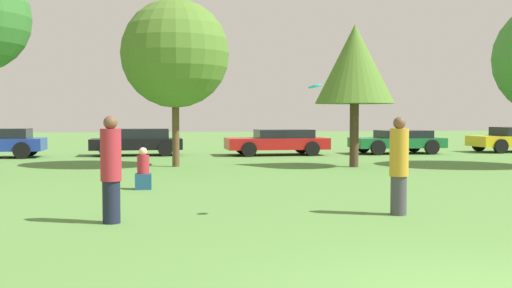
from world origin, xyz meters
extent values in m
cylinder|color=#191E33|center=(-3.99, 5.08, 0.36)|extent=(0.29, 0.29, 0.71)
cylinder|color=#A52633|center=(-3.99, 5.08, 1.14)|extent=(0.35, 0.35, 0.87)
sphere|color=brown|center=(-3.99, 5.08, 1.68)|extent=(0.23, 0.23, 0.23)
cylinder|color=#3F3F47|center=(1.07, 5.13, 0.35)|extent=(0.29, 0.29, 0.70)
cylinder|color=#BF8C26|center=(1.07, 5.13, 1.13)|extent=(0.34, 0.34, 0.86)
sphere|color=brown|center=(1.07, 5.13, 1.66)|extent=(0.22, 0.22, 0.22)
cylinder|color=#19B2D8|center=(-0.53, 4.99, 2.30)|extent=(0.24, 0.23, 0.10)
cube|color=navy|center=(-3.65, 9.55, 0.19)|extent=(0.39, 0.32, 0.38)
cylinder|color=#A52633|center=(-3.65, 9.55, 0.61)|extent=(0.29, 0.29, 0.45)
sphere|color=beige|center=(-3.65, 9.55, 0.92)|extent=(0.20, 0.20, 0.20)
cylinder|color=brown|center=(-2.77, 15.82, 1.46)|extent=(0.25, 0.25, 2.92)
sphere|color=#4C7528|center=(-2.77, 15.82, 3.97)|extent=(3.79, 3.79, 3.79)
cylinder|color=#473323|center=(3.41, 14.75, 1.11)|extent=(0.31, 0.31, 2.22)
cone|color=#4C7528|center=(3.41, 14.75, 3.60)|extent=(2.76, 2.76, 2.76)
cube|color=black|center=(-10.02, 21.30, 1.04)|extent=(2.21, 1.58, 0.42)
cylinder|color=black|center=(-9.07, 20.47, 0.35)|extent=(0.71, 0.22, 0.70)
cylinder|color=black|center=(-9.12, 22.18, 0.35)|extent=(0.71, 0.22, 0.70)
cube|color=black|center=(-4.45, 21.91, 0.52)|extent=(4.11, 1.88, 0.49)
cube|color=black|center=(-4.14, 21.92, 0.99)|extent=(2.28, 1.62, 0.45)
cylinder|color=black|center=(-5.68, 20.99, 0.33)|extent=(0.66, 0.22, 0.65)
cylinder|color=black|center=(-5.73, 22.75, 0.33)|extent=(0.66, 0.22, 0.65)
cylinder|color=black|center=(-3.16, 21.07, 0.33)|extent=(0.66, 0.22, 0.65)
cylinder|color=black|center=(-3.22, 22.83, 0.33)|extent=(0.66, 0.22, 0.65)
cube|color=red|center=(1.85, 21.18, 0.53)|extent=(4.65, 2.01, 0.51)
cube|color=black|center=(2.20, 21.19, 0.98)|extent=(2.58, 1.73, 0.38)
cylinder|color=black|center=(0.46, 20.20, 0.33)|extent=(0.66, 0.24, 0.66)
cylinder|color=black|center=(0.40, 22.07, 0.33)|extent=(0.66, 0.24, 0.66)
cylinder|color=black|center=(3.30, 20.28, 0.33)|extent=(0.66, 0.24, 0.66)
cylinder|color=black|center=(3.25, 22.16, 0.33)|extent=(0.66, 0.24, 0.66)
cube|color=#196633|center=(7.68, 21.32, 0.52)|extent=(4.30, 2.00, 0.46)
cube|color=black|center=(8.00, 21.33, 0.93)|extent=(2.39, 1.72, 0.35)
cylinder|color=black|center=(6.39, 20.35, 0.34)|extent=(0.69, 0.21, 0.69)
cylinder|color=black|center=(6.34, 22.21, 0.34)|extent=(0.69, 0.21, 0.69)
cylinder|color=black|center=(9.03, 20.43, 0.34)|extent=(0.69, 0.21, 0.69)
cylinder|color=black|center=(8.97, 22.29, 0.34)|extent=(0.69, 0.21, 0.69)
cylinder|color=black|center=(12.60, 20.63, 0.35)|extent=(0.70, 0.24, 0.69)
cylinder|color=black|center=(12.54, 22.49, 0.35)|extent=(0.70, 0.24, 0.69)
camera|label=1|loc=(-3.06, -4.80, 1.79)|focal=40.73mm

